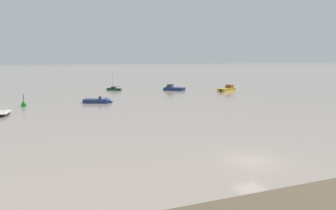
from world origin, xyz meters
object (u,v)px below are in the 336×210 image
Objects in this scene: rowboat_moored_1 at (4,114)px; motorboat_moored_0 at (229,90)px; sailboat_moored_0 at (114,89)px; motorboat_moored_3 at (171,89)px; motorboat_moored_4 at (101,101)px; channel_buoy at (24,104)px.

motorboat_moored_0 is at bearing -61.61° from rowboat_moored_1.
motorboat_moored_3 is (14.06, -5.38, 0.12)m from sailboat_moored_0.
motorboat_moored_0 is 1.43× the size of rowboat_moored_1.
sailboat_moored_0 is 15.06m from motorboat_moored_3.
motorboat_moored_3 is at bearing -155.53° from sailboat_moored_0.
channel_buoy reaches higher than motorboat_moored_4.
sailboat_moored_0 is at bearing 128.97° from motorboat_moored_0.
rowboat_moored_1 is at bearing 79.58° from motorboat_moored_3.
rowboat_moored_1 is 0.79× the size of motorboat_moored_3.
motorboat_moored_0 reaches higher than motorboat_moored_3.
sailboat_moored_0 reaches higher than channel_buoy.
channel_buoy reaches higher than motorboat_moored_0.
sailboat_moored_0 is 1.15× the size of rowboat_moored_1.
motorboat_moored_0 reaches higher than motorboat_moored_4.
rowboat_moored_1 is at bearing 174.62° from motorboat_moored_0.
channel_buoy is (2.73, 8.59, 0.27)m from rowboat_moored_1.
sailboat_moored_0 is at bearing 46.54° from channel_buoy.
motorboat_moored_0 is at bearing 11.39° from channel_buoy.
motorboat_moored_4 is (-22.23, -17.78, -0.09)m from motorboat_moored_3.
motorboat_moored_0 is 2.87× the size of channel_buoy.
motorboat_moored_0 reaches higher than rowboat_moored_1.
rowboat_moored_1 is 0.79× the size of motorboat_moored_4.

